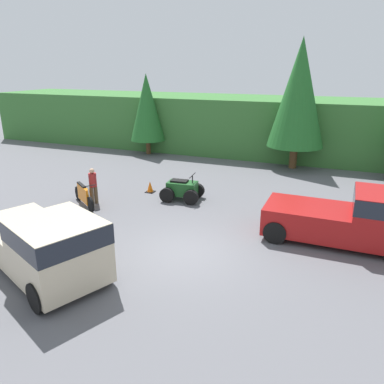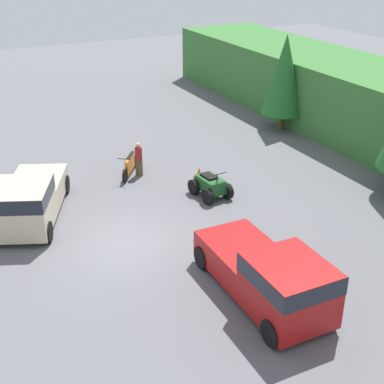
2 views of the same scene
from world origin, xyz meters
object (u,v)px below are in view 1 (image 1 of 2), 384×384
at_px(pickup_truck_second, 44,243).
at_px(quad_atv, 182,190).
at_px(traffic_cone, 150,187).
at_px(dirt_bike, 84,195).
at_px(pickup_truck_red, 360,217).
at_px(rider_person, 93,185).

xyz_separation_m(pickup_truck_second, quad_atv, (1.13, 7.42, -0.54)).
bearing_deg(quad_atv, pickup_truck_second, -103.78).
bearing_deg(pickup_truck_second, quad_atv, 104.75).
xyz_separation_m(quad_atv, traffic_cone, (-1.89, 0.43, -0.23)).
relative_size(pickup_truck_second, dirt_bike, 2.82).
height_order(pickup_truck_red, quad_atv, pickup_truck_red).
bearing_deg(pickup_truck_red, traffic_cone, 166.40).
distance_m(pickup_truck_second, traffic_cone, 7.92).
height_order(pickup_truck_second, traffic_cone, pickup_truck_second).
xyz_separation_m(pickup_truck_red, pickup_truck_second, (-8.51, -5.47, -0.00)).
xyz_separation_m(pickup_truck_red, dirt_bike, (-11.07, -0.36, -0.55)).
relative_size(pickup_truck_second, quad_atv, 2.95).
bearing_deg(pickup_truck_red, rider_person, -179.30).
xyz_separation_m(dirt_bike, rider_person, (0.26, 0.37, 0.41)).
distance_m(pickup_truck_red, pickup_truck_second, 10.12).
bearing_deg(rider_person, pickup_truck_red, 36.12).
bearing_deg(pickup_truck_second, pickup_truck_red, 56.18).
xyz_separation_m(pickup_truck_red, quad_atv, (-7.38, 1.95, -0.54)).
bearing_deg(rider_person, dirt_bike, -88.61).
distance_m(pickup_truck_second, quad_atv, 7.52).
bearing_deg(rider_person, pickup_truck_second, -30.99).
bearing_deg(dirt_bike, pickup_truck_red, 36.98).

